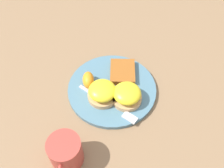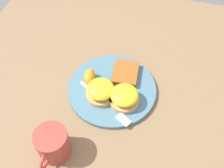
{
  "view_description": "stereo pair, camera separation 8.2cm",
  "coord_description": "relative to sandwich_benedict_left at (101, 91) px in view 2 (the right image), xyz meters",
  "views": [
    {
      "loc": [
        0.49,
        0.05,
        0.69
      ],
      "look_at": [
        0.0,
        0.0,
        0.03
      ],
      "focal_mm": 42.0,
      "sensor_mm": 36.0,
      "label": 1
    },
    {
      "loc": [
        0.48,
        0.13,
        0.69
      ],
      "look_at": [
        0.0,
        0.0,
        0.03
      ],
      "focal_mm": 42.0,
      "sensor_mm": 36.0,
      "label": 2
    }
  ],
  "objects": [
    {
      "name": "sandwich_benedict_right",
      "position": [
        0.0,
        0.07,
        0.0
      ],
      "size": [
        0.09,
        0.09,
        0.05
      ],
      "color": "tan",
      "rests_on": "plate"
    },
    {
      "name": "plate",
      "position": [
        -0.04,
        0.03,
        -0.03
      ],
      "size": [
        0.28,
        0.28,
        0.01
      ],
      "primitive_type": "cylinder",
      "color": "slate",
      "rests_on": "ground_plane"
    },
    {
      "name": "hashbrown_patty",
      "position": [
        -0.1,
        0.05,
        -0.02
      ],
      "size": [
        0.1,
        0.09,
        0.02
      ],
      "primitive_type": "cube",
      "rotation": [
        0.0,
        0.0,
        0.07
      ],
      "color": "#99541E",
      "rests_on": "plate"
    },
    {
      "name": "orange_wedge",
      "position": [
        -0.05,
        -0.05,
        -0.0
      ],
      "size": [
        0.07,
        0.05,
        0.04
      ],
      "primitive_type": "ellipsoid",
      "rotation": [
        0.0,
        0.0,
        3.31
      ],
      "color": "orange",
      "rests_on": "plate"
    },
    {
      "name": "cup",
      "position": [
        0.2,
        -0.07,
        0.01
      ],
      "size": [
        0.12,
        0.09,
        0.09
      ],
      "color": "#B23D33",
      "rests_on": "ground_plane"
    },
    {
      "name": "ground_plane",
      "position": [
        -0.04,
        0.03,
        -0.04
      ],
      "size": [
        1.1,
        1.1,
        0.0
      ],
      "primitive_type": "plane",
      "color": "#846647"
    },
    {
      "name": "fork",
      "position": [
        0.03,
        0.03,
        -0.02
      ],
      "size": [
        0.13,
        0.19,
        0.0
      ],
      "color": "silver",
      "rests_on": "plate"
    },
    {
      "name": "sandwich_benedict_left",
      "position": [
        0.0,
        0.0,
        0.0
      ],
      "size": [
        0.09,
        0.09,
        0.05
      ],
      "color": "tan",
      "rests_on": "plate"
    }
  ]
}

